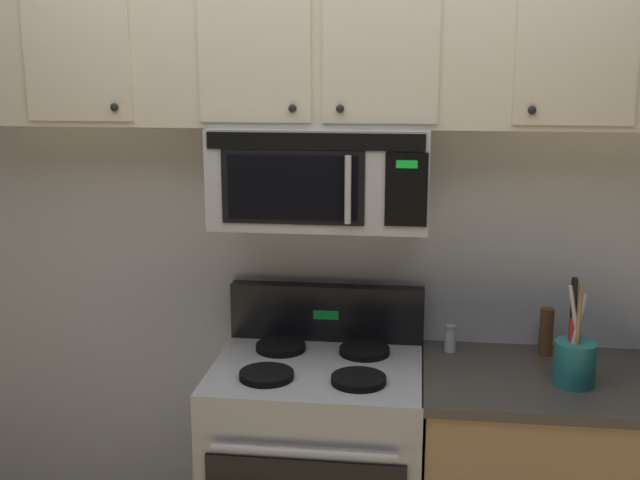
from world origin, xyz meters
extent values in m
cube|color=silver|center=(0.00, 0.79, 1.35)|extent=(5.20, 0.10, 2.70)
cube|color=#B7BABF|center=(0.00, 0.42, 0.45)|extent=(0.76, 0.64, 0.90)
cylinder|color=#B7BABF|center=(0.00, 0.06, 0.74)|extent=(0.61, 0.03, 0.03)
cube|color=black|center=(0.00, 0.70, 1.01)|extent=(0.76, 0.07, 0.22)
cube|color=#19D83F|center=(0.00, 0.67, 1.01)|extent=(0.10, 0.00, 0.04)
cylinder|color=black|center=(-0.16, 0.28, 0.91)|extent=(0.19, 0.19, 0.02)
cylinder|color=black|center=(0.16, 0.28, 0.91)|extent=(0.19, 0.19, 0.02)
cylinder|color=black|center=(-0.16, 0.56, 0.91)|extent=(0.19, 0.19, 0.02)
cylinder|color=black|center=(0.16, 0.56, 0.91)|extent=(0.19, 0.19, 0.02)
cube|color=#B7BABF|center=(0.00, 0.54, 1.57)|extent=(0.76, 0.39, 0.35)
cube|color=black|center=(0.00, 0.35, 1.72)|extent=(0.73, 0.01, 0.06)
cube|color=black|center=(-0.07, 0.35, 1.56)|extent=(0.49, 0.01, 0.25)
cube|color=black|center=(-0.08, 0.34, 1.56)|extent=(0.44, 0.01, 0.22)
cube|color=black|center=(0.30, 0.35, 1.56)|extent=(0.14, 0.01, 0.25)
cube|color=#19D83F|center=(0.30, 0.34, 1.65)|extent=(0.07, 0.00, 0.03)
cylinder|color=#B7BABF|center=(0.11, 0.32, 1.56)|extent=(0.02, 0.02, 0.23)
cube|color=beige|center=(0.00, 0.57, 2.02)|extent=(2.50, 0.33, 0.55)
cube|color=beige|center=(-0.83, 0.40, 2.02)|extent=(0.38, 0.01, 0.51)
sphere|color=black|center=(-0.70, 0.39, 1.82)|extent=(0.03, 0.03, 0.03)
cube|color=beige|center=(-0.21, 0.40, 2.02)|extent=(0.38, 0.01, 0.51)
sphere|color=black|center=(-0.08, 0.39, 1.82)|extent=(0.03, 0.03, 0.03)
cube|color=beige|center=(0.21, 0.40, 2.02)|extent=(0.38, 0.01, 0.51)
sphere|color=black|center=(0.08, 0.39, 1.82)|extent=(0.03, 0.03, 0.03)
cube|color=beige|center=(0.83, 0.40, 2.02)|extent=(0.38, 0.01, 0.51)
sphere|color=black|center=(0.70, 0.39, 1.82)|extent=(0.03, 0.03, 0.03)
cube|color=#423D38|center=(0.84, 0.43, 0.88)|extent=(0.93, 0.65, 0.03)
cylinder|color=teal|center=(0.89, 0.36, 0.98)|extent=(0.14, 0.14, 0.15)
cylinder|color=#A87A47|center=(0.89, 0.35, 1.12)|extent=(0.02, 0.06, 0.27)
cylinder|color=silver|center=(0.88, 0.36, 1.12)|extent=(0.07, 0.03, 0.27)
cylinder|color=#BCBCC1|center=(0.89, 0.36, 1.10)|extent=(0.06, 0.06, 0.24)
cylinder|color=black|center=(0.87, 0.38, 1.13)|extent=(0.03, 0.06, 0.29)
cylinder|color=red|center=(0.87, 0.38, 1.12)|extent=(0.03, 0.07, 0.28)
cylinder|color=white|center=(0.48, 0.63, 0.94)|extent=(0.04, 0.04, 0.09)
cylinder|color=#B7BABF|center=(0.48, 0.63, 0.99)|extent=(0.04, 0.04, 0.02)
cylinder|color=brown|center=(0.83, 0.64, 0.99)|extent=(0.05, 0.05, 0.18)
camera|label=1|loc=(0.34, -2.20, 1.96)|focal=43.64mm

